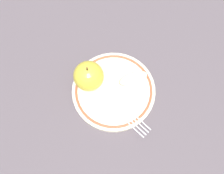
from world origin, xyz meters
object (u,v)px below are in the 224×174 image
at_px(fork, 117,106).
at_px(apple_slice_front, 133,77).
at_px(apple_red_whole, 89,76).
at_px(plate, 112,91).

bearing_deg(fork, apple_slice_front, 104.18).
distance_m(apple_slice_front, fork, 0.08).
height_order(apple_slice_front, fork, apple_slice_front).
xyz_separation_m(apple_red_whole, apple_slice_front, (-0.02, -0.10, -0.02)).
bearing_deg(apple_red_whole, plate, -126.86).
relative_size(plate, apple_red_whole, 2.52).
relative_size(apple_red_whole, fork, 0.49).
relative_size(apple_red_whole, apple_slice_front, 1.13).
relative_size(plate, apple_slice_front, 2.85).
distance_m(apple_red_whole, apple_slice_front, 0.11).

